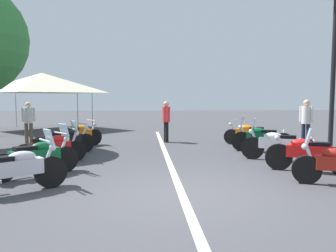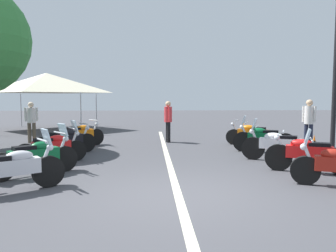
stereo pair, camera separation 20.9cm
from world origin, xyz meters
name	(u,v)px [view 1 (the left image)]	position (x,y,z in m)	size (l,w,h in m)	color
ground_plane	(182,195)	(0.00, 0.00, 0.00)	(80.00, 80.00, 0.00)	#424247
lane_centre_stripe	(167,157)	(4.00, 0.00, 0.00)	(15.01, 0.16, 0.01)	beige
motorcycle_left_row_0	(14,170)	(0.33, 3.21, 0.47)	(1.32, 1.82, 1.22)	black
motorcycle_left_row_1	(37,157)	(1.71, 3.22, 0.47)	(1.48, 1.72, 1.21)	black
motorcycle_left_row_2	(52,147)	(3.25, 3.27, 0.46)	(1.11, 1.78, 1.19)	black
motorcycle_left_row_3	(64,141)	(4.69, 3.28, 0.46)	(1.45, 1.78, 1.00)	black
motorcycle_left_row_4	(78,135)	(6.33, 3.17, 0.45)	(1.42, 1.66, 0.99)	black
motorcycle_right_row_1	(308,153)	(1.71, -3.35, 0.47)	(1.03, 1.97, 1.02)	black
motorcycle_right_row_2	(278,145)	(3.18, -3.19, 0.48)	(1.10, 2.04, 1.23)	black
motorcycle_right_row_3	(261,138)	(4.71, -3.25, 0.48)	(0.98, 1.94, 1.23)	black
motorcycle_right_row_4	(250,134)	(6.25, -3.37, 0.45)	(1.19, 1.89, 0.98)	black
street_lamp_twin_globe	(334,43)	(3.64, -5.05, 3.47)	(0.32, 1.22, 5.12)	black
traffic_cone_2	(312,144)	(4.45, -4.89, 0.29)	(0.36, 0.36, 0.61)	orange
bystander_0	(166,118)	(7.41, -0.21, 0.99)	(0.52, 0.32, 1.69)	black
bystander_1	(28,119)	(7.48, 5.33, 0.97)	(0.32, 0.52, 1.66)	brown
bystander_3	(306,119)	(5.68, -5.29, 1.04)	(0.44, 0.36, 1.77)	#1E2338
event_tent	(42,83)	(12.84, 6.32, 2.65)	(5.22, 5.22, 3.20)	beige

